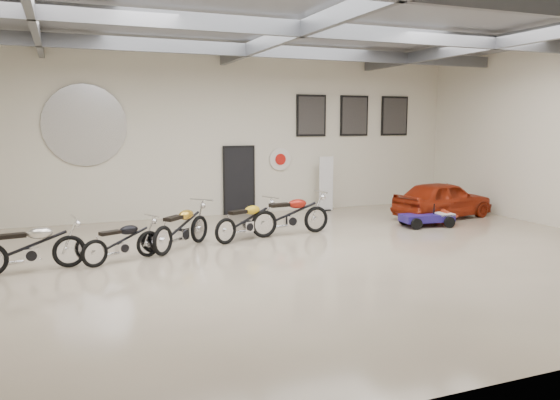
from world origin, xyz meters
name	(u,v)px	position (x,y,z in m)	size (l,w,h in m)	color
floor	(301,258)	(0.00, 0.00, 0.00)	(16.00, 12.00, 0.01)	tan
ceiling	(302,16)	(0.00, 0.00, 5.00)	(16.00, 12.00, 0.01)	slate
back_wall	(222,135)	(0.00, 6.00, 2.50)	(16.00, 0.02, 5.00)	beige
ceiling_beams	(302,29)	(0.00, 0.00, 4.75)	(15.80, 11.80, 0.32)	#57595E
door	(239,181)	(0.50, 5.95, 1.05)	(0.92, 0.08, 2.10)	black
logo_plaque	(85,125)	(-4.00, 5.95, 2.80)	(2.30, 0.06, 1.16)	silver
poster_left	(311,116)	(3.00, 5.96, 3.10)	(1.05, 0.08, 1.35)	black
poster_mid	(354,116)	(4.60, 5.96, 3.10)	(1.05, 0.08, 1.35)	black
poster_right	(394,116)	(6.20, 5.96, 3.10)	(1.05, 0.08, 1.35)	black
oil_sign	(280,159)	(1.90, 5.95, 1.70)	(0.72, 0.10, 0.72)	white
banner_stand	(326,183)	(3.34, 5.50, 0.91)	(0.49, 0.20, 1.81)	white
motorcycle_silver	(30,246)	(-5.30, 0.93, 0.52)	(2.02, 0.63, 1.05)	silver
motorcycle_black	(122,240)	(-3.57, 1.09, 0.46)	(1.76, 0.55, 0.92)	silver
motorcycle_gold	(182,226)	(-2.18, 1.80, 0.53)	(2.05, 0.64, 1.07)	silver
motorcycle_yellow	(247,220)	(-0.49, 2.17, 0.51)	(1.96, 0.61, 1.02)	silver
motorcycle_red	(291,214)	(0.74, 2.32, 0.56)	(2.15, 0.67, 1.12)	silver
go_kart	(432,215)	(4.87, 1.97, 0.32)	(1.78, 0.80, 0.65)	navy
vintage_car	(443,199)	(6.00, 2.92, 0.57)	(3.34, 1.35, 1.14)	maroon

